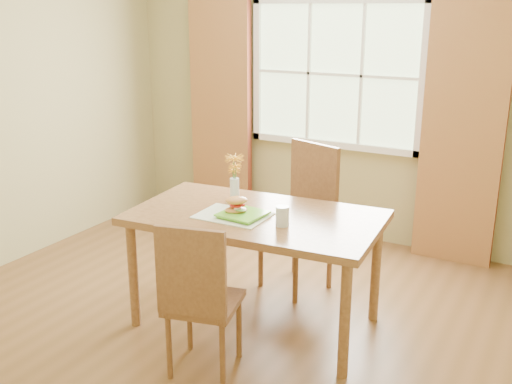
{
  "coord_description": "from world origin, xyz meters",
  "views": [
    {
      "loc": [
        1.99,
        -3.17,
        2.07
      ],
      "look_at": [
        0.24,
        -0.01,
        0.95
      ],
      "focal_mm": 42.0,
      "sensor_mm": 36.0,
      "label": 1
    }
  ],
  "objects_px": {
    "chair_near": "(199,294)",
    "croissant_sandwich": "(236,205)",
    "water_glass": "(282,217)",
    "flower_vase": "(234,173)",
    "chair_far": "(305,210)",
    "dining_table": "(256,225)"
  },
  "relations": [
    {
      "from": "chair_near",
      "to": "croissant_sandwich",
      "type": "distance_m",
      "value": 0.7
    },
    {
      "from": "chair_near",
      "to": "water_glass",
      "type": "xyz_separation_m",
      "value": [
        0.23,
        0.59,
        0.32
      ]
    },
    {
      "from": "chair_near",
      "to": "flower_vase",
      "type": "bearing_deg",
      "value": 94.03
    },
    {
      "from": "water_glass",
      "to": "flower_vase",
      "type": "distance_m",
      "value": 0.6
    },
    {
      "from": "croissant_sandwich",
      "to": "flower_vase",
      "type": "bearing_deg",
      "value": 86.47
    },
    {
      "from": "chair_far",
      "to": "croissant_sandwich",
      "type": "bearing_deg",
      "value": -79.69
    },
    {
      "from": "croissant_sandwich",
      "to": "chair_near",
      "type": "bearing_deg",
      "value": -116.07
    },
    {
      "from": "dining_table",
      "to": "water_glass",
      "type": "relative_size",
      "value": 13.47
    },
    {
      "from": "croissant_sandwich",
      "to": "flower_vase",
      "type": "height_order",
      "value": "flower_vase"
    },
    {
      "from": "chair_near",
      "to": "flower_vase",
      "type": "relative_size",
      "value": 2.91
    },
    {
      "from": "flower_vase",
      "to": "dining_table",
      "type": "bearing_deg",
      "value": -33.29
    },
    {
      "from": "dining_table",
      "to": "chair_far",
      "type": "height_order",
      "value": "chair_far"
    },
    {
      "from": "chair_near",
      "to": "croissant_sandwich",
      "type": "xyz_separation_m",
      "value": [
        -0.11,
        0.61,
        0.33
      ]
    },
    {
      "from": "dining_table",
      "to": "chair_far",
      "type": "xyz_separation_m",
      "value": [
        0.03,
        0.71,
        -0.1
      ]
    },
    {
      "from": "chair_far",
      "to": "croissant_sandwich",
      "type": "distance_m",
      "value": 0.85
    },
    {
      "from": "chair_near",
      "to": "water_glass",
      "type": "bearing_deg",
      "value": 54.77
    },
    {
      "from": "water_glass",
      "to": "dining_table",
      "type": "bearing_deg",
      "value": 155.6
    },
    {
      "from": "dining_table",
      "to": "water_glass",
      "type": "distance_m",
      "value": 0.31
    },
    {
      "from": "croissant_sandwich",
      "to": "water_glass",
      "type": "height_order",
      "value": "croissant_sandwich"
    },
    {
      "from": "dining_table",
      "to": "chair_far",
      "type": "relative_size",
      "value": 1.52
    },
    {
      "from": "croissant_sandwich",
      "to": "water_glass",
      "type": "bearing_deg",
      "value": -39.64
    },
    {
      "from": "water_glass",
      "to": "chair_far",
      "type": "bearing_deg",
      "value": 104.84
    }
  ]
}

